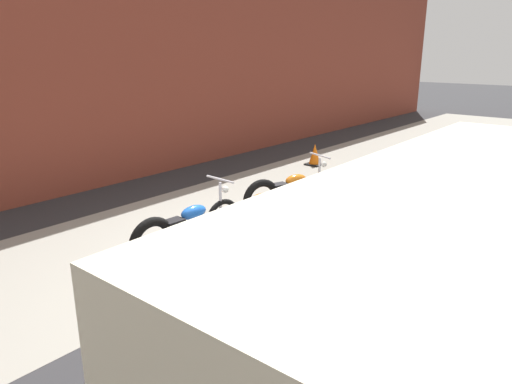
% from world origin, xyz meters
% --- Properties ---
extents(ground_plane, '(80.00, 80.00, 0.00)m').
position_xyz_m(ground_plane, '(0.00, 0.00, 0.00)').
color(ground_plane, '#2D2D30').
extents(sidewalk_slab, '(36.00, 3.50, 0.01)m').
position_xyz_m(sidewalk_slab, '(0.00, 1.75, 0.00)').
color(sidewalk_slab, gray).
rests_on(sidewalk_slab, ground).
extents(brick_building_wall, '(36.00, 0.50, 5.12)m').
position_xyz_m(brick_building_wall, '(0.00, 5.20, 2.56)').
color(brick_building_wall, brown).
rests_on(brick_building_wall, ground).
extents(motorcycle_blue, '(2.01, 0.58, 1.03)m').
position_xyz_m(motorcycle_blue, '(-0.76, 0.87, 0.40)').
color(motorcycle_blue, black).
rests_on(motorcycle_blue, ground).
extents(motorcycle_orange, '(1.93, 0.87, 1.03)m').
position_xyz_m(motorcycle_orange, '(1.66, 0.83, 0.40)').
color(motorcycle_orange, black).
rests_on(motorcycle_orange, ground).
extents(traffic_cone, '(0.40, 0.40, 0.55)m').
position_xyz_m(traffic_cone, '(5.26, 2.54, 0.25)').
color(traffic_cone, orange).
rests_on(traffic_cone, ground).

